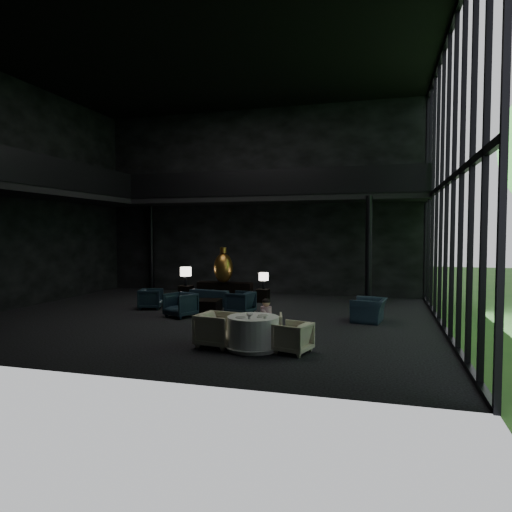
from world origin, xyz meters
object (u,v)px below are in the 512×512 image
(window_armchair, at_px, (369,306))
(dining_chair_east, at_px, (293,337))
(table_lamp_left, at_px, (186,272))
(lounge_armchair_west, at_px, (151,298))
(sofa, at_px, (213,295))
(dining_chair_north, at_px, (268,326))
(dining_table, at_px, (253,335))
(table_lamp_right, at_px, (264,277))
(lounge_armchair_east, at_px, (240,301))
(console, at_px, (225,291))
(child, at_px, (266,311))
(lounge_armchair_south, at_px, (180,303))
(side_table_left, at_px, (186,292))
(side_table_right, at_px, (263,296))
(bronze_urn, at_px, (223,268))
(coffee_table, at_px, (207,305))
(dining_chair_west, at_px, (218,326))

(window_armchair, xyz_separation_m, dining_chair_east, (-1.51, -4.06, -0.11))
(table_lamp_left, distance_m, lounge_armchair_west, 2.65)
(sofa, relative_size, window_armchair, 1.80)
(table_lamp_left, bearing_deg, dining_chair_north, -50.39)
(lounge_armchair_west, bearing_deg, dining_chair_east, -143.19)
(dining_table, height_order, dining_chair_east, dining_table)
(table_lamp_right, height_order, lounge_armchair_west, table_lamp_right)
(lounge_armchair_east, bearing_deg, dining_table, 32.41)
(console, xyz_separation_m, dining_chair_east, (4.10, -7.10, 0.01))
(lounge_armchair_west, bearing_deg, lounge_armchair_east, -108.56)
(window_armchair, xyz_separation_m, child, (-2.37, -3.09, 0.27))
(sofa, bearing_deg, dining_table, 127.08)
(sofa, bearing_deg, table_lamp_left, -27.46)
(lounge_armchair_south, bearing_deg, side_table_left, 135.89)
(lounge_armchair_east, bearing_deg, lounge_armchair_south, -47.66)
(side_table_right, height_order, window_armchair, window_armchair)
(dining_table, bearing_deg, bronze_urn, 114.81)
(coffee_table, xyz_separation_m, dining_table, (2.90, -4.46, 0.14))
(side_table_left, xyz_separation_m, lounge_armchair_south, (1.48, -3.68, 0.19))
(console, distance_m, sofa, 1.30)
(side_table_right, xyz_separation_m, dining_chair_east, (2.50, -6.91, 0.11))
(console, bearing_deg, dining_chair_east, -59.98)
(lounge_armchair_south, distance_m, window_armchair, 5.79)
(dining_chair_east, bearing_deg, lounge_armchair_east, -132.33)
(bronze_urn, relative_size, dining_chair_west, 1.44)
(side_table_left, height_order, lounge_armchair_south, lounge_armchair_south)
(lounge_armchair_south, xyz_separation_m, child, (3.37, -2.29, 0.29))
(side_table_left, xyz_separation_m, dining_chair_west, (3.91, -6.86, 0.22))
(side_table_right, bearing_deg, dining_chair_north, -74.10)
(window_armchair, relative_size, coffee_table, 1.26)
(console, bearing_deg, dining_table, -65.74)
(table_lamp_right, bearing_deg, console, 177.09)
(coffee_table, relative_size, dining_chair_east, 1.18)
(side_table_right, distance_m, lounge_armchair_east, 2.66)
(console, xyz_separation_m, table_lamp_left, (-1.60, -0.16, 0.71))
(coffee_table, height_order, dining_chair_north, dining_chair_north)
(lounge_armchair_south, bearing_deg, dining_chair_north, -9.13)
(coffee_table, bearing_deg, sofa, 102.43)
(side_table_left, bearing_deg, table_lamp_left, 90.00)
(table_lamp_right, bearing_deg, lounge_armchair_south, -114.55)
(side_table_left, distance_m, dining_chair_north, 7.64)
(dining_chair_north, bearing_deg, side_table_left, -64.39)
(lounge_armchair_south, bearing_deg, table_lamp_left, 135.88)
(side_table_right, bearing_deg, window_armchair, -35.43)
(dining_chair_east, relative_size, child, 1.23)
(table_lamp_left, relative_size, table_lamp_right, 1.20)
(table_lamp_left, xyz_separation_m, lounge_armchair_east, (3.13, -2.68, -0.64))
(table_lamp_left, xyz_separation_m, lounge_armchair_west, (-0.17, -2.56, -0.68))
(sofa, distance_m, lounge_armchair_east, 2.18)
(side_table_left, xyz_separation_m, dining_chair_east, (5.70, -6.93, 0.09))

